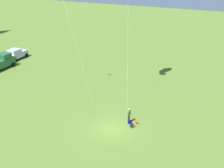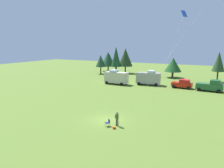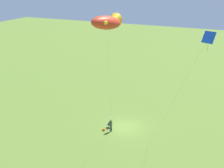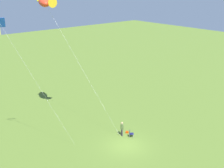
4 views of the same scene
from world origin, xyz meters
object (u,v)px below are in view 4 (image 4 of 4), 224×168
(person_kite_flyer, at_px, (122,128))
(folding_chair, at_px, (131,133))
(kite_diamond_blue, at_px, (2,27))
(backpack_on_grass, at_px, (127,132))
(kite_large_fish, at_px, (46,2))

(person_kite_flyer, xyz_separation_m, folding_chair, (-0.88, -0.55, -0.53))
(folding_chair, distance_m, kite_diamond_blue, 17.85)
(backpack_on_grass, bearing_deg, kite_diamond_blue, 68.30)
(person_kite_flyer, xyz_separation_m, backpack_on_grass, (0.10, -0.92, -0.91))
(folding_chair, bearing_deg, person_kite_flyer, 163.53)
(person_kite_flyer, bearing_deg, folding_chair, -41.69)
(kite_large_fish, bearing_deg, kite_diamond_blue, 120.62)
(backpack_on_grass, relative_size, kite_large_fish, 0.02)
(backpack_on_grass, distance_m, kite_diamond_blue, 18.07)
(folding_chair, relative_size, kite_large_fish, 0.05)
(folding_chair, bearing_deg, kite_large_fish, 155.37)
(folding_chair, height_order, backpack_on_grass, folding_chair)
(kite_diamond_blue, bearing_deg, kite_large_fish, -59.38)
(person_kite_flyer, xyz_separation_m, kite_diamond_blue, (4.78, 10.83, 11.99))
(person_kite_flyer, height_order, kite_diamond_blue, kite_diamond_blue)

